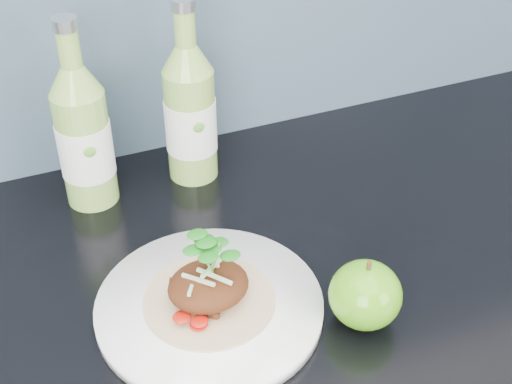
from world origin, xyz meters
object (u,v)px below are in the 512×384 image
(dinner_plate, at_px, (210,307))
(cider_bottle_left, at_px, (84,136))
(cider_bottle_right, at_px, (190,113))
(green_apple, at_px, (365,295))

(dinner_plate, relative_size, cider_bottle_left, 1.23)
(dinner_plate, bearing_deg, cider_bottle_right, 75.07)
(green_apple, relative_size, cider_bottle_right, 0.39)
(green_apple, height_order, cider_bottle_left, cider_bottle_left)
(dinner_plate, distance_m, green_apple, 0.17)
(cider_bottle_left, distance_m, cider_bottle_right, 0.14)
(green_apple, xyz_separation_m, cider_bottle_right, (-0.08, 0.33, 0.06))
(cider_bottle_left, bearing_deg, dinner_plate, -94.88)
(dinner_plate, xyz_separation_m, cider_bottle_left, (-0.07, 0.26, 0.09))
(cider_bottle_left, relative_size, cider_bottle_right, 1.00)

